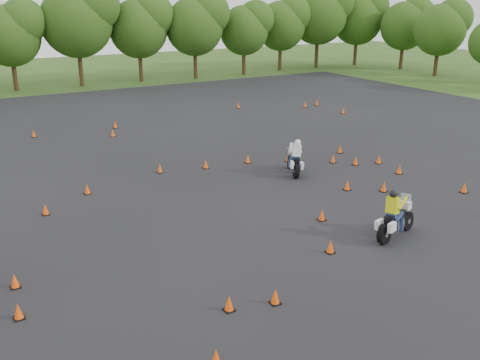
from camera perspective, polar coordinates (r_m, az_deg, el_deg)
The scene contains 6 objects.
ground at distance 19.91m, azimuth 5.84°, elevation -6.51°, with size 140.00×140.00×0.00m, color #2D5119.
asphalt_pad at distance 24.61m, azimuth -2.34°, elevation -1.33°, with size 62.00×62.00×0.00m, color black.
treeline at distance 51.69m, azimuth -15.22°, elevation 13.96°, with size 86.89×32.33×11.09m.
traffic_cones at distance 24.00m, azimuth -0.89°, elevation -1.28°, with size 36.55×33.24×0.45m.
rider_yellow at distance 20.62m, azimuth 16.50°, elevation -3.42°, with size 2.45×0.75×1.89m, color #C0C511, non-canonical shape.
rider_white at distance 27.16m, azimuth 5.66°, elevation 2.56°, with size 2.34×0.72×1.80m, color silver, non-canonical shape.
Camera 1 is at (-10.73, -14.44, 8.51)m, focal length 40.00 mm.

